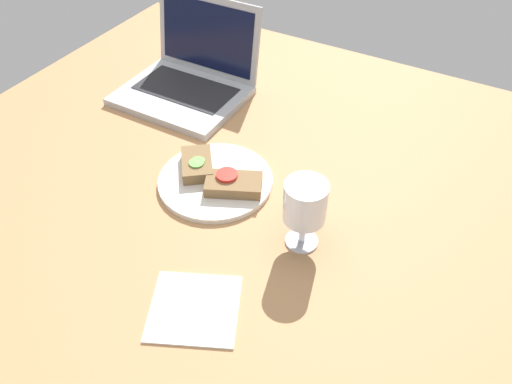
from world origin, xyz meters
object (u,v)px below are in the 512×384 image
(sandwich_with_cucumber, at_px, (197,164))
(wine_glass, at_px, (305,205))
(plate, at_px, (215,181))
(napkin, at_px, (194,308))
(laptop, at_px, (189,79))
(sandwich_with_tomato, at_px, (233,184))

(sandwich_with_cucumber, xyz_separation_m, wine_glass, (0.28, -0.06, 0.07))
(plate, bearing_deg, napkin, -63.73)
(plate, height_order, laptop, laptop)
(napkin, bearing_deg, sandwich_with_tomato, 108.05)
(laptop, bearing_deg, sandwich_with_tomato, -42.36)
(napkin, bearing_deg, plate, 116.27)
(sandwich_with_tomato, xyz_separation_m, sandwich_with_cucumber, (-0.10, 0.01, 0.00))
(sandwich_with_cucumber, relative_size, laptop, 0.38)
(sandwich_with_tomato, relative_size, laptop, 0.42)
(napkin, bearing_deg, laptop, 125.46)
(sandwich_with_cucumber, bearing_deg, plate, -8.22)
(wine_glass, bearing_deg, plate, 165.70)
(sandwich_with_cucumber, bearing_deg, laptop, 127.79)
(sandwich_with_tomato, xyz_separation_m, laptop, (-0.30, 0.27, 0.01))
(sandwich_with_cucumber, bearing_deg, napkin, -56.78)
(sandwich_with_tomato, bearing_deg, laptop, 137.64)
(wine_glass, xyz_separation_m, napkin, (-0.09, -0.22, -0.09))
(plate, distance_m, laptop, 0.36)
(plate, height_order, sandwich_with_tomato, sandwich_with_tomato)
(laptop, xyz_separation_m, napkin, (0.38, -0.54, -0.04))
(laptop, distance_m, napkin, 0.66)
(plate, bearing_deg, wine_glass, -14.30)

